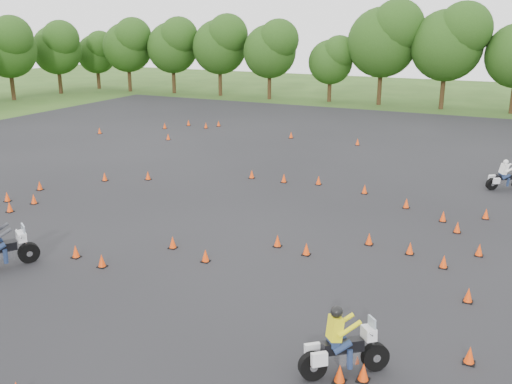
# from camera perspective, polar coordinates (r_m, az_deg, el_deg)

# --- Properties ---
(ground) EXTENTS (140.00, 140.00, 0.00)m
(ground) POSITION_cam_1_polar(r_m,az_deg,el_deg) (21.75, -4.52, -5.80)
(ground) COLOR #2D5119
(ground) RESTS_ON ground
(asphalt_pad) EXTENTS (62.00, 62.00, 0.00)m
(asphalt_pad) POSITION_cam_1_polar(r_m,az_deg,el_deg) (26.79, 1.82, -1.32)
(asphalt_pad) COLOR black
(asphalt_pad) RESTS_ON ground
(treeline) EXTENTS (86.76, 32.78, 10.77)m
(treeline) POSITION_cam_1_polar(r_m,az_deg,el_deg) (53.16, 15.34, 12.25)
(treeline) COLOR #204012
(treeline) RESTS_ON ground
(traffic_cones) EXTENTS (35.51, 33.01, 0.45)m
(traffic_cones) POSITION_cam_1_polar(r_m,az_deg,el_deg) (26.20, 1.38, -1.22)
(traffic_cones) COLOR #FD440A
(traffic_cones) RESTS_ON asphalt_pad
(rider_grey) EXTENTS (1.95, 2.53, 1.92)m
(rider_grey) POSITION_cam_1_polar(r_m,az_deg,el_deg) (21.72, -24.20, -4.61)
(rider_grey) COLOR #36373D
(rider_grey) RESTS_ON ground
(rider_yellow) EXTENTS (2.26, 2.03, 1.80)m
(rider_yellow) POSITION_cam_1_polar(r_m,az_deg,el_deg) (14.37, 8.98, -14.63)
(rider_yellow) COLOR yellow
(rider_yellow) RESTS_ON ground
(rider_white) EXTENTS (2.04, 1.75, 1.60)m
(rider_white) POSITION_cam_1_polar(r_m,az_deg,el_deg) (31.78, 23.67, 1.66)
(rider_white) COLOR white
(rider_white) RESTS_ON ground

